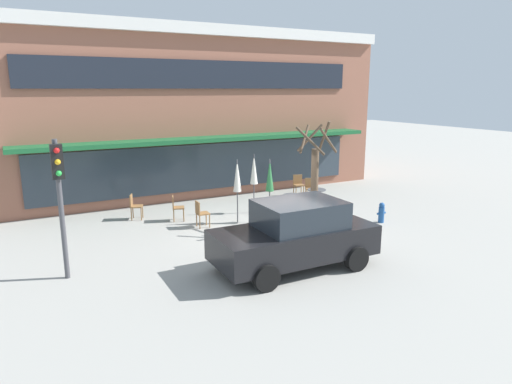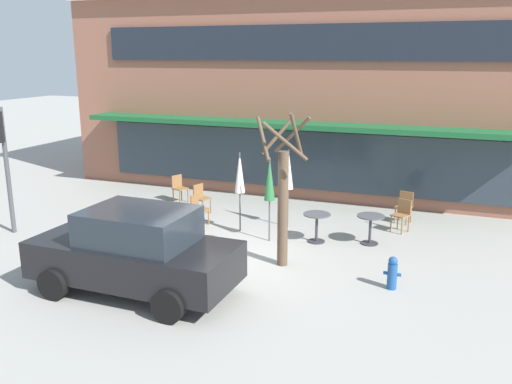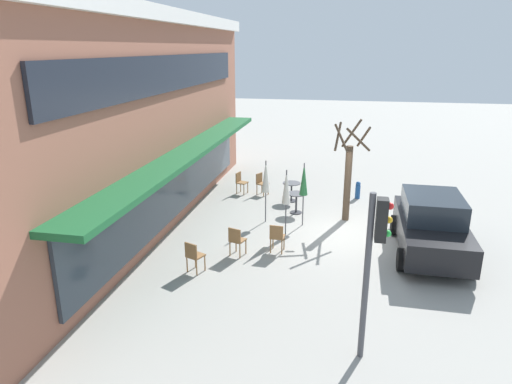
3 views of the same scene
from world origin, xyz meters
name	(u,v)px [view 1 (image 1 of 3)]	position (x,y,z in m)	size (l,w,h in m)	color
ground_plane	(281,238)	(0.00, 0.00, 0.00)	(80.00, 80.00, 0.00)	#9E9B93
building_facade	(174,110)	(0.00, 9.96, 3.52)	(17.21, 9.10, 7.04)	#935B47
cafe_table_near_wall	(292,201)	(1.75, 2.06, 0.52)	(0.70, 0.70, 0.76)	#333338
cafe_table_streetside	(317,196)	(3.07, 2.40, 0.52)	(0.70, 0.70, 0.76)	#333338
patio_umbrella_green_folded	(254,170)	(0.67, 3.01, 1.63)	(0.28, 0.28, 2.20)	#4C4C51
patio_umbrella_cream_folded	(237,176)	(-0.43, 2.16, 1.63)	(0.28, 0.28, 2.20)	#4C4C51
patio_umbrella_corner_open	(270,176)	(0.58, 1.70, 1.63)	(0.28, 0.28, 2.20)	#4C4C51
cafe_chair_0	(176,206)	(-2.22, 3.36, 0.53)	(0.50, 0.50, 0.89)	olive
cafe_chair_1	(134,205)	(-3.46, 4.24, 0.53)	(0.52, 0.52, 0.89)	olive
cafe_chair_2	(201,212)	(-1.75, 2.24, 0.53)	(0.42, 0.42, 0.89)	olive
cafe_chair_3	(310,187)	(3.70, 3.74, 0.53)	(0.53, 0.53, 0.89)	olive
cafe_chair_4	(298,183)	(3.68, 4.61, 0.53)	(0.49, 0.49, 0.89)	olive
parked_sedan	(296,235)	(-0.90, -2.19, 0.88)	(4.22, 2.06, 1.76)	black
street_tree	(315,180)	(1.41, 0.26, 1.65)	(1.34, 1.26, 3.55)	brown
traffic_light_pole	(59,187)	(-6.17, -0.22, 2.30)	(0.26, 0.44, 3.40)	#47474C
fire_hydrant	(381,212)	(3.95, -0.19, 0.35)	(0.36, 0.20, 0.71)	#1E4C8C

